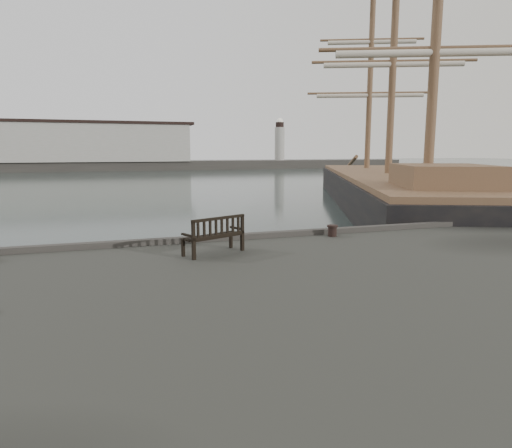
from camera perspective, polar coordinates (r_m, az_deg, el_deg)
The scene contains 5 objects.
ground at distance 15.45m, azimuth -5.49°, elevation -7.68°, with size 400.00×400.00×0.00m, color black.
breakwater at distance 106.44m, azimuth -19.19°, elevation 8.62°, with size 140.00×9.50×12.20m.
bench at distance 13.03m, azimuth -5.27°, elevation -2.27°, with size 1.92×1.31×1.05m.
bollard_right at distance 15.81m, azimuth 9.52°, elevation -0.84°, with size 0.37×0.37×0.39m, color black.
tall_ship_main at distance 38.51m, azimuth 16.05°, elevation 3.30°, with size 22.55×39.17×29.42m.
Camera 1 is at (-3.22, -14.43, 4.48)m, focal length 32.00 mm.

